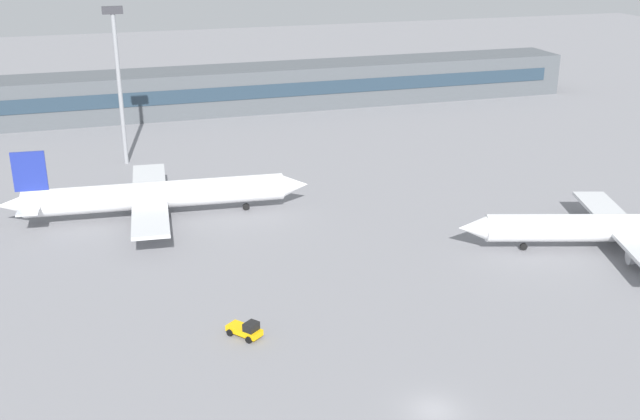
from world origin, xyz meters
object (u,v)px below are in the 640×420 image
floodlight_tower_west (118,75)px  airplane_near (615,228)px  airplane_mid (159,195)px  baggage_tug_yellow (246,330)px

floodlight_tower_west → airplane_near: bearing=-44.6°
airplane_mid → baggage_tug_yellow: bearing=-82.5°
floodlight_tower_west → baggage_tug_yellow: bearing=-83.1°
airplane_near → airplane_mid: size_ratio=0.90×
baggage_tug_yellow → floodlight_tower_west: (-7.42, 61.71, 13.99)m
airplane_near → floodlight_tower_west: floodlight_tower_west is taller
airplane_near → airplane_mid: 59.12m
floodlight_tower_west → airplane_mid: bearing=-84.0°
airplane_near → baggage_tug_yellow: bearing=-171.1°
baggage_tug_yellow → airplane_mid: bearing=97.5°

